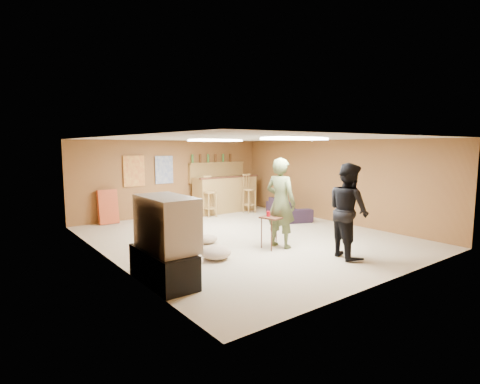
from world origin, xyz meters
TOP-DOWN VIEW (x-y plane):
  - ground at (0.00, 0.00)m, footprint 7.00×7.00m
  - ceiling at (0.00, 0.00)m, footprint 6.00×7.00m
  - wall_back at (0.00, 3.50)m, footprint 6.00×0.02m
  - wall_front at (0.00, -3.50)m, footprint 6.00×0.02m
  - wall_left at (-3.00, 0.00)m, footprint 0.02×7.00m
  - wall_right at (3.00, 0.00)m, footprint 0.02×7.00m
  - tv_stand at (-2.72, -1.50)m, footprint 0.55×1.30m
  - dvd_box at (-2.50, -1.50)m, footprint 0.35×0.50m
  - tv_body at (-2.65, -1.50)m, footprint 0.60×1.10m
  - tv_screen at (-2.34, -1.50)m, footprint 0.02×0.95m
  - bar_counter at (1.50, 2.95)m, footprint 2.00×0.60m
  - bar_lip at (1.50, 2.70)m, footprint 2.10×0.12m
  - bar_shelf at (1.50, 3.40)m, footprint 2.00×0.18m
  - bar_backing at (1.50, 3.42)m, footprint 2.00×0.14m
  - poster_left at (-1.20, 3.46)m, footprint 0.60×0.03m
  - poster_right at (-0.30, 3.46)m, footprint 0.55×0.03m
  - folding_chair_stack at (-2.00, 3.30)m, footprint 0.50×0.26m
  - ceiling_panel_front at (0.00, -1.50)m, footprint 1.20×0.60m
  - ceiling_panel_back at (0.00, 1.20)m, footprint 1.20×0.60m
  - person_olive at (0.05, -1.09)m, footprint 0.57×0.74m
  - person_black at (0.57, -2.33)m, footprint 0.90×1.02m
  - sofa at (2.39, 1.08)m, footprint 1.29×1.92m
  - tray_table at (-0.11, -1.08)m, footprint 0.57×0.49m
  - cup_red_near at (-0.22, -1.02)m, footprint 0.09×0.09m
  - cup_red_far at (-0.05, -1.18)m, footprint 0.09×0.09m
  - cup_blue at (0.05, -1.01)m, footprint 0.10×0.10m
  - bar_stool_left at (0.67, 2.52)m, footprint 0.37×0.37m
  - bar_stool_right at (1.98, 2.36)m, footprint 0.45×0.45m
  - cushion_near_tv at (-1.44, -0.99)m, footprint 0.59×0.59m
  - cushion_mid at (-0.97, 0.05)m, footprint 0.55×0.55m
  - cushion_far at (-2.08, -1.12)m, footprint 0.64×0.64m
  - bottle_row at (1.30, 3.38)m, footprint 1.48×0.08m

SIDE VIEW (x-z plane):
  - ground at x=0.00m, z-range 0.00..0.00m
  - cushion_mid at x=-0.97m, z-range 0.00..0.19m
  - cushion_far at x=-2.08m, z-range 0.00..0.22m
  - cushion_near_tv at x=-1.44m, z-range 0.00..0.25m
  - dvd_box at x=-2.50m, z-range 0.11..0.19m
  - tv_stand at x=-2.72m, z-range 0.00..0.50m
  - sofa at x=2.39m, z-range 0.00..0.52m
  - tray_table at x=-0.11m, z-range 0.00..0.65m
  - folding_chair_stack at x=-2.00m, z-range -0.01..0.91m
  - bar_stool_left at x=0.67m, z-range 0.00..1.07m
  - bar_stool_right at x=1.98m, z-range 0.00..1.08m
  - bar_counter at x=1.50m, z-range 0.00..1.10m
  - cup_red_near at x=-0.22m, z-range 0.65..0.75m
  - cup_blue at x=0.05m, z-range 0.65..0.76m
  - cup_red_far at x=-0.05m, z-range 0.65..0.76m
  - person_black at x=0.57m, z-range 0.00..1.74m
  - tv_body at x=-2.65m, z-range 0.50..1.30m
  - tv_screen at x=-2.34m, z-range 0.57..1.23m
  - person_olive at x=0.05m, z-range 0.00..1.81m
  - wall_back at x=0.00m, z-range 0.00..2.20m
  - wall_front at x=0.00m, z-range 0.00..2.20m
  - wall_left at x=-3.00m, z-range 0.00..2.20m
  - wall_right at x=3.00m, z-range 0.00..2.20m
  - bar_lip at x=1.50m, z-range 1.08..1.12m
  - bar_backing at x=1.50m, z-range 0.90..1.50m
  - poster_left at x=-1.20m, z-range 0.93..1.78m
  - poster_right at x=-0.30m, z-range 0.95..1.75m
  - bar_shelf at x=1.50m, z-range 1.48..1.52m
  - bottle_row at x=1.30m, z-range 1.52..1.78m
  - ceiling_panel_front at x=0.00m, z-range 2.15..2.19m
  - ceiling_panel_back at x=0.00m, z-range 2.15..2.19m
  - ceiling at x=0.00m, z-range 2.19..2.21m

